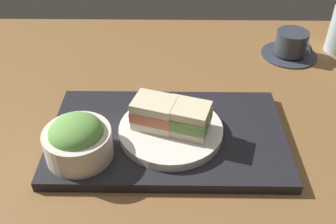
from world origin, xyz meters
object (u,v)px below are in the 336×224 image
object	(u,v)px
sandwich_far	(188,119)
salad_bowl	(78,140)
sandwich_plate	(171,131)
coffee_cup	(291,45)
sandwich_near	(154,113)

from	to	relation	value
sandwich_far	salad_bowl	size ratio (longest dim) A/B	0.78
sandwich_plate	salad_bowl	xyz separation A→B (cm)	(-16.51, -5.98, 2.91)
sandwich_plate	sandwich_far	size ratio (longest dim) A/B	2.10
sandwich_plate	salad_bowl	world-z (taller)	salad_bowl
sandwich_plate	sandwich_far	world-z (taller)	sandwich_far
sandwich_far	coffee_cup	bearing A→B (deg)	51.44
salad_bowl	coffee_cup	bearing A→B (deg)	40.23
sandwich_plate	salad_bowl	bearing A→B (deg)	-160.10
sandwich_plate	coffee_cup	world-z (taller)	coffee_cup
salad_bowl	sandwich_plate	bearing A→B (deg)	19.90
sandwich_plate	sandwich_far	xyz separation A→B (cm)	(3.16, -0.86, 3.73)
sandwich_near	coffee_cup	world-z (taller)	sandwich_near
salad_bowl	sandwich_far	bearing A→B (deg)	14.58
sandwich_plate	sandwich_near	size ratio (longest dim) A/B	2.13
sandwich_plate	sandwich_far	distance (cm)	4.96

